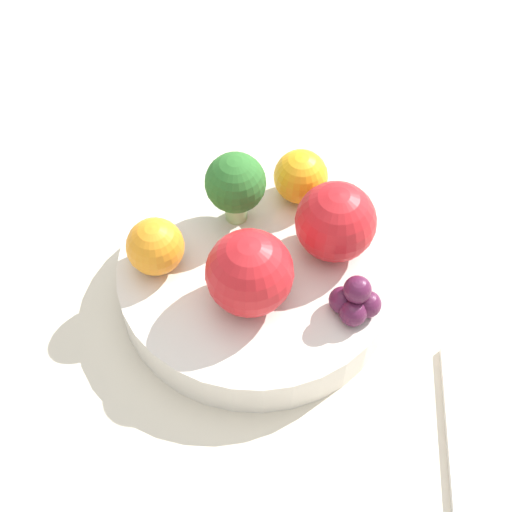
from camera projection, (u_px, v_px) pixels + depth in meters
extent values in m
plane|color=gray|center=(256.00, 305.00, 0.57)|extent=(6.00, 6.00, 0.00)
cube|color=beige|center=(256.00, 298.00, 0.56)|extent=(1.20, 1.20, 0.02)
cylinder|color=silver|center=(256.00, 278.00, 0.54)|extent=(0.21, 0.21, 0.03)
cylinder|color=#99C17A|center=(236.00, 207.00, 0.55)|extent=(0.02, 0.02, 0.02)
sphere|color=#2D6B28|center=(235.00, 183.00, 0.52)|extent=(0.05, 0.05, 0.05)
sphere|color=red|center=(250.00, 273.00, 0.48)|extent=(0.06, 0.06, 0.06)
sphere|color=red|center=(336.00, 222.00, 0.51)|extent=(0.06, 0.06, 0.06)
sphere|color=orange|center=(155.00, 247.00, 0.51)|extent=(0.04, 0.04, 0.04)
sphere|color=orange|center=(301.00, 177.00, 0.55)|extent=(0.04, 0.04, 0.04)
sphere|color=#511938|center=(358.00, 293.00, 0.50)|extent=(0.02, 0.02, 0.02)
sphere|color=#511938|center=(342.00, 300.00, 0.50)|extent=(0.02, 0.02, 0.02)
sphere|color=#511938|center=(353.00, 313.00, 0.49)|extent=(0.02, 0.02, 0.02)
sphere|color=#511938|center=(368.00, 304.00, 0.49)|extent=(0.02, 0.02, 0.02)
sphere|color=#511938|center=(357.00, 290.00, 0.48)|extent=(0.02, 0.02, 0.02)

